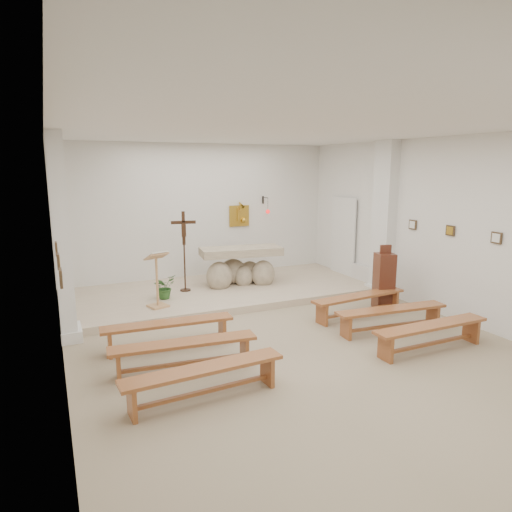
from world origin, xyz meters
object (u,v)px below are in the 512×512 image
bench_left_third (204,375)px  bench_right_third (431,331)px  altar (240,269)px  bench_right_front (359,300)px  bench_left_front (168,328)px  donation_pedestal (384,280)px  bench_left_second (184,349)px  lectern (157,280)px  bench_right_second (391,314)px  crucifix_stand (184,245)px

bench_left_third → bench_right_third: bearing=-3.7°
altar → bench_right_front: 3.12m
bench_left_front → bench_right_front: (3.82, 0.00, 0.00)m
donation_pedestal → bench_right_front: 0.89m
bench_left_front → bench_left_second: size_ratio=1.00×
bench_left_third → bench_right_third: (3.82, 0.00, 0.00)m
lectern → bench_right_front: size_ratio=0.54×
bench_right_front → bench_left_second: same height
bench_right_third → lectern: bearing=133.9°
bench_right_second → bench_right_third: size_ratio=1.01×
crucifix_stand → bench_left_front: size_ratio=0.84×
bench_left_second → bench_right_second: (3.82, 0.00, 0.00)m
altar → lectern: lectern is taller
donation_pedestal → bench_right_third: donation_pedestal is taller
bench_right_second → crucifix_stand: bearing=131.8°
lectern → crucifix_stand: size_ratio=0.64×
donation_pedestal → bench_left_second: (-4.63, -1.19, -0.26)m
bench_right_front → bench_right_second: (0.00, -0.94, 0.00)m
bench_right_front → bench_left_third: 4.25m
donation_pedestal → bench_left_second: bearing=-149.9°
donation_pedestal → bench_left_third: bearing=-139.7°
donation_pedestal → bench_right_second: (-0.81, -1.19, -0.26)m
lectern → bench_right_second: size_ratio=0.54×
bench_left_third → lectern: bearing=82.5°
crucifix_stand → donation_pedestal: 4.40m
bench_left_second → bench_left_front: bearing=95.7°
bench_right_front → bench_right_second: size_ratio=1.00×
crucifix_stand → bench_left_second: (-1.08, -3.71, -0.86)m
lectern → bench_right_third: size_ratio=0.54×
lectern → bench_right_second: (3.57, -2.75, -0.38)m
bench_right_second → bench_right_third: (0.00, -0.94, 0.00)m
crucifix_stand → bench_left_second: size_ratio=0.84×
bench_right_front → bench_left_front: bearing=174.5°
crucifix_stand → bench_right_second: (2.74, -3.71, -0.86)m
crucifix_stand → bench_left_third: size_ratio=0.84×
lectern → bench_right_third: bearing=-63.6°
crucifix_stand → bench_left_third: crucifix_stand is taller
bench_left_front → bench_right_front: same height
bench_left_third → donation_pedestal: bearing=21.0°
lectern → bench_right_second: lectern is taller
lectern → donation_pedestal: (4.39, -1.55, -0.12)m
bench_left_second → altar: bearing=62.5°
crucifix_stand → donation_pedestal: bearing=-25.0°
bench_left_front → bench_right_third: (3.82, -1.87, 0.00)m
lectern → bench_left_front: size_ratio=0.54×
bench_right_third → bench_left_third: bearing=179.7°
lectern → bench_left_second: bearing=-112.8°
altar → crucifix_stand: bearing=-171.8°
altar → bench_left_third: (-2.44, -4.67, -0.19)m
lectern → bench_right_front: lectern is taller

